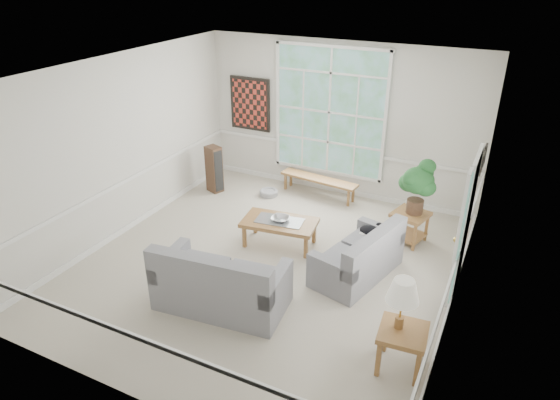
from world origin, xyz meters
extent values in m
cube|color=#B4AB9A|center=(0.00, 0.00, -0.01)|extent=(5.50, 6.00, 0.01)
cube|color=white|center=(0.00, 0.00, 3.00)|extent=(5.50, 6.00, 0.02)
cube|color=silver|center=(0.00, 3.00, 1.50)|extent=(5.50, 0.02, 3.00)
cube|color=silver|center=(0.00, -3.00, 1.50)|extent=(5.50, 0.02, 3.00)
cube|color=silver|center=(-2.75, 0.00, 1.50)|extent=(0.02, 6.00, 3.00)
cube|color=silver|center=(2.75, 0.00, 1.50)|extent=(0.02, 6.00, 3.00)
cube|color=white|center=(-0.20, 2.96, 1.65)|extent=(2.30, 0.08, 2.40)
cube|color=white|center=(2.71, 0.60, 1.05)|extent=(0.08, 0.90, 2.10)
cube|color=white|center=(2.71, -0.03, 1.15)|extent=(0.08, 0.26, 1.90)
cube|color=maroon|center=(-1.95, 2.95, 1.60)|extent=(0.90, 0.06, 1.10)
cube|color=black|center=(2.71, 1.75, 1.55)|extent=(0.04, 0.26, 0.32)
cube|color=black|center=(2.71, 2.15, 1.55)|extent=(0.04, 0.26, 0.32)
cube|color=gray|center=(1.32, 0.34, 0.40)|extent=(1.11, 1.64, 0.81)
cube|color=gray|center=(-0.10, -1.18, 0.47)|extent=(1.83, 1.09, 0.94)
cube|color=brown|center=(-0.10, 0.60, 0.23)|extent=(1.29, 0.82, 0.45)
imported|color=#98989D|center=(-0.09, 0.60, 0.49)|extent=(0.37, 0.37, 0.09)
cube|color=brown|center=(-0.25, 2.65, 0.19)|extent=(1.63, 0.49, 0.38)
cube|color=brown|center=(1.79, 1.66, 0.27)|extent=(0.66, 0.66, 0.53)
cube|color=brown|center=(2.38, -1.27, 0.28)|extent=(0.59, 0.59, 0.55)
cylinder|color=gray|center=(-1.15, 2.21, 0.06)|extent=(0.50, 0.50, 0.11)
cube|color=#442D1E|center=(-2.23, 1.92, 0.48)|extent=(0.36, 0.32, 0.96)
ellipsoid|color=black|center=(1.36, 0.87, 0.50)|extent=(0.40, 0.31, 0.17)
camera|label=1|loc=(3.08, -5.84, 4.36)|focal=32.00mm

